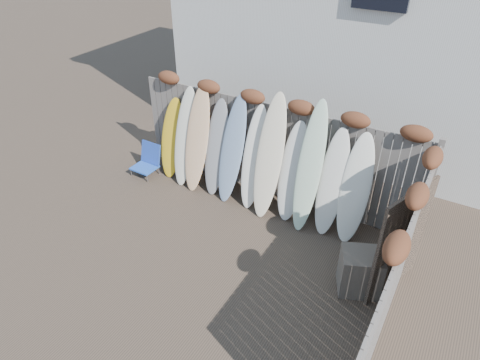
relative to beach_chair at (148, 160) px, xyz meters
The scene contains 18 objects.
ground 3.22m from the beach_chair, 32.47° to the right, with size 80.00×80.00×0.00m, color #493A2D.
back_fence 2.97m from the beach_chair, 13.70° to the left, with size 6.05×0.28×2.24m.
right_fence 5.94m from the beach_chair, 14.45° to the right, with size 0.28×4.40×2.24m.
house 6.43m from the beach_chair, 56.16° to the left, with size 8.50×5.50×6.33m.
beach_chair is the anchor object (origin of this frame).
wooden_crate 5.25m from the beach_chair, 10.85° to the right, with size 0.63×0.52×0.73m, color brown.
lattice_panel 5.67m from the beach_chair, ahead, with size 0.05×1.25×1.88m, color #30261D.
surfboard_0 0.80m from the beach_chair, 33.01° to the left, with size 0.54×0.07×1.79m, color gold.
surfboard_1 1.19m from the beach_chair, 15.33° to the left, with size 0.47×0.07×2.15m, color silver.
surfboard_2 1.48m from the beach_chair, 10.13° to the left, with size 0.52×0.07×2.27m, color #FCAA8B.
surfboard_3 1.82m from the beach_chair, ahead, with size 0.47×0.07×2.03m, color gray.
surfboard_4 2.23m from the beach_chair, ahead, with size 0.50×0.07×2.23m, color #839DC0.
surfboard_5 2.67m from the beach_chair, ahead, with size 0.46×0.07×2.11m, color white.
surfboard_6 3.06m from the beach_chair, ahead, with size 0.52×0.07×2.46m, color #FDEDCA.
surfboard_7 3.45m from the beach_chair, ahead, with size 0.51×0.07×1.97m, color white.
surfboard_8 3.84m from the beach_chair, ahead, with size 0.45×0.07×2.49m, color silver.
surfboard_9 4.22m from the beach_chair, ahead, with size 0.49×0.07×2.04m, color white.
surfboard_10 4.64m from the beach_chair, ahead, with size 0.52×0.07×2.05m, color white.
Camera 1 is at (3.22, -4.34, 5.29)m, focal length 32.00 mm.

